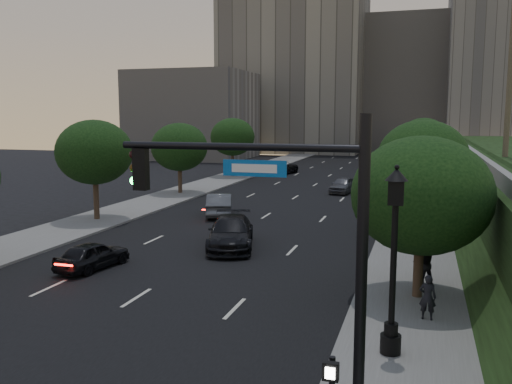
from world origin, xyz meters
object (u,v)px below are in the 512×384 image
(street_lamp, at_px, (393,270))
(sedan_mid_left, at_px, (219,204))
(pedestrian_a, at_px, (428,297))
(traffic_signal_mast, at_px, (309,273))
(sedan_near_left, at_px, (93,255))
(pedestrian_b, at_px, (424,264))
(sedan_near_right, at_px, (231,233))
(sedan_far_right, at_px, (343,185))
(sedan_far_left, at_px, (281,167))
(pedestrian_c, at_px, (412,227))

(street_lamp, xyz_separation_m, sedan_mid_left, (-12.80, 19.64, -1.84))
(pedestrian_a, bearing_deg, street_lamp, 75.26)
(traffic_signal_mast, relative_size, sedan_near_left, 1.84)
(traffic_signal_mast, bearing_deg, pedestrian_b, 77.99)
(sedan_near_right, xyz_separation_m, pedestrian_b, (9.76, -4.13, 0.21))
(street_lamp, relative_size, sedan_far_right, 1.31)
(street_lamp, relative_size, pedestrian_a, 3.64)
(sedan_near_left, relative_size, pedestrian_b, 2.15)
(traffic_signal_mast, distance_m, sedan_far_right, 38.24)
(pedestrian_b, bearing_deg, sedan_far_right, -91.70)
(sedan_far_left, bearing_deg, sedan_far_right, 134.85)
(sedan_far_right, height_order, pedestrian_b, pedestrian_b)
(sedan_near_right, xyz_separation_m, pedestrian_a, (9.89, -8.01, 0.10))
(sedan_mid_left, height_order, pedestrian_a, pedestrian_a)
(sedan_mid_left, height_order, sedan_far_right, sedan_mid_left)
(sedan_near_right, bearing_deg, sedan_far_right, 66.64)
(pedestrian_b, bearing_deg, pedestrian_a, 75.37)
(sedan_near_right, height_order, pedestrian_b, pedestrian_b)
(traffic_signal_mast, height_order, sedan_far_left, traffic_signal_mast)
(traffic_signal_mast, bearing_deg, sedan_near_left, 140.64)
(traffic_signal_mast, distance_m, sedan_far_left, 53.89)
(pedestrian_b, height_order, pedestrian_c, pedestrian_c)
(sedan_near_left, relative_size, sedan_near_right, 0.67)
(sedan_near_right, distance_m, pedestrian_c, 9.61)
(street_lamp, distance_m, sedan_near_right, 14.30)
(sedan_far_right, bearing_deg, traffic_signal_mast, -75.56)
(sedan_mid_left, height_order, sedan_far_left, sedan_mid_left)
(sedan_near_left, xyz_separation_m, sedan_far_right, (7.44, 27.99, 0.08))
(sedan_near_left, height_order, sedan_mid_left, sedan_mid_left)
(sedan_mid_left, relative_size, pedestrian_a, 3.13)
(sedan_near_right, height_order, pedestrian_a, pedestrian_a)
(street_lamp, relative_size, sedan_mid_left, 1.17)
(sedan_far_left, xyz_separation_m, pedestrian_c, (15.82, -33.50, 0.32))
(sedan_far_left, height_order, pedestrian_b, pedestrian_b)
(pedestrian_b, bearing_deg, sedan_far_left, -84.48)
(sedan_near_left, bearing_deg, pedestrian_b, -164.83)
(sedan_near_left, distance_m, sedan_far_left, 42.14)
(traffic_signal_mast, height_order, pedestrian_a, traffic_signal_mast)
(pedestrian_b, bearing_deg, traffic_signal_mast, 61.47)
(sedan_far_right, xyz_separation_m, pedestrian_b, (7.01, -26.48, 0.30))
(sedan_near_right, xyz_separation_m, sedan_far_right, (2.75, 22.35, -0.09))
(sedan_near_left, height_order, pedestrian_b, pedestrian_b)
(sedan_near_left, bearing_deg, sedan_mid_left, -83.80)
(sedan_near_right, bearing_deg, sedan_far_left, 84.03)
(sedan_far_left, bearing_deg, street_lamp, 119.21)
(sedan_mid_left, height_order, pedestrian_b, pedestrian_b)
(pedestrian_a, xyz_separation_m, pedestrian_b, (-0.13, 3.88, 0.11))
(sedan_near_right, distance_m, pedestrian_a, 12.73)
(traffic_signal_mast, bearing_deg, sedan_mid_left, 115.10)
(sedan_far_left, bearing_deg, sedan_near_left, 103.80)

